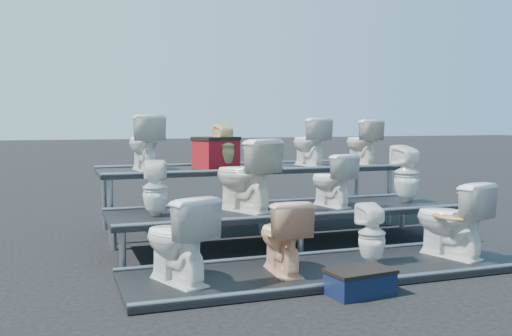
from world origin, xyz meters
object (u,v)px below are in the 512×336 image
object	(u,v)px
toilet_8	(144,143)
toilet_5	(244,175)
toilet_1	(282,236)
toilet_9	(224,146)
toilet_2	(372,234)
toilet_11	(362,142)
toilet_0	(177,239)
toilet_7	(407,174)
toilet_6	(331,180)
toilet_10	(309,142)
red_crate	(216,154)
toilet_4	(155,188)
step_stool	(360,284)
toilet_3	(451,219)

from	to	relation	value
toilet_8	toilet_5	bearing A→B (deg)	120.64
toilet_1	toilet_9	bearing A→B (deg)	-91.72
toilet_9	toilet_8	bearing A→B (deg)	-6.66
toilet_1	toilet_5	xyz separation A→B (m)	(0.04, 1.30, 0.47)
toilet_2	toilet_5	bearing A→B (deg)	-50.79
toilet_8	toilet_11	size ratio (longest dim) A/B	1.09
toilet_0	toilet_7	world-z (taller)	toilet_7
toilet_6	toilet_11	bearing A→B (deg)	-143.40
toilet_9	toilet_10	xyz separation A→B (m)	(1.29, 0.00, 0.04)
toilet_0	toilet_11	size ratio (longest dim) A/B	1.19
toilet_0	toilet_5	xyz separation A→B (m)	(1.07, 1.30, 0.43)
toilet_11	red_crate	xyz separation A→B (m)	(-2.26, 0.09, -0.14)
toilet_4	step_stool	distance (m)	2.57
toilet_3	toilet_7	bearing A→B (deg)	-120.61
toilet_8	toilet_6	bearing A→B (deg)	142.26
toilet_8	toilet_9	xyz separation A→B (m)	(1.11, 0.00, -0.06)
toilet_0	toilet_1	world-z (taller)	toilet_0
toilet_6	toilet_8	distance (m)	2.51
toilet_5	toilet_7	xyz separation A→B (m)	(2.23, 0.00, -0.06)
step_stool	toilet_0	bearing A→B (deg)	147.84
toilet_6	red_crate	world-z (taller)	red_crate
toilet_4	toilet_7	bearing A→B (deg)	-168.94
toilet_3	toilet_8	size ratio (longest dim) A/B	1.11
toilet_9	toilet_4	bearing A→B (deg)	41.02
toilet_2	step_stool	xyz separation A→B (m)	(-0.54, -0.71, -0.27)
toilet_5	toilet_11	size ratio (longest dim) A/B	1.27
toilet_5	red_crate	distance (m)	1.40
toilet_3	toilet_8	xyz separation A→B (m)	(-2.88, 2.60, 0.76)
toilet_9	toilet_3	bearing A→B (deg)	117.64
toilet_4	step_stool	world-z (taller)	toilet_4
toilet_1	red_crate	world-z (taller)	red_crate
toilet_5	toilet_1	bearing A→B (deg)	64.08
toilet_0	toilet_2	distance (m)	2.01
toilet_7	toilet_8	bearing A→B (deg)	-30.50
toilet_1	toilet_5	bearing A→B (deg)	-89.65
red_crate	toilet_2	bearing A→B (deg)	-91.27
toilet_3	step_stool	distance (m)	1.70
toilet_4	toilet_8	bearing A→B (deg)	-82.39
toilet_7	red_crate	size ratio (longest dim) A/B	1.39
toilet_1	toilet_7	world-z (taller)	toilet_7
toilet_7	toilet_5	bearing A→B (deg)	-8.40
toilet_2	red_crate	xyz separation A→B (m)	(-0.91, 2.69, 0.68)
toilet_2	toilet_6	world-z (taller)	toilet_6
toilet_7	red_crate	bearing A→B (deg)	-40.84
toilet_5	step_stool	bearing A→B (deg)	77.39
toilet_7	toilet_8	world-z (taller)	toilet_8
toilet_11	toilet_0	bearing A→B (deg)	35.27
toilet_2	toilet_9	world-z (taller)	toilet_9
toilet_5	toilet_11	distance (m)	2.66
toilet_3	toilet_8	distance (m)	3.95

